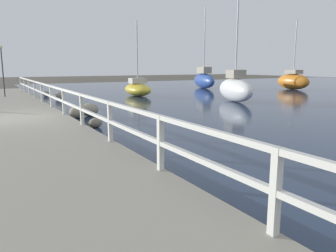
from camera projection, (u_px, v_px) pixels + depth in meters
The scene contains 13 objects.
ground_plane at pixel (11, 125), 12.07m from camera, with size 120.00×120.00×0.00m, color #4C473D.
dock_walkway at pixel (10, 122), 12.04m from camera, with size 4.11×36.00×0.27m.
railing at pixel (63, 97), 12.84m from camera, with size 0.10×32.50×1.02m.
boulder_near_dock at pixel (46, 94), 23.85m from camera, with size 0.49×0.44×0.37m.
boulder_upstream at pixel (89, 110), 14.18m from camera, with size 0.77×0.69×0.58m.
boulder_far_strip at pixel (78, 112), 13.70m from camera, with size 0.68×0.61×0.51m.
boulder_mid_strip at pixel (60, 96), 21.39m from camera, with size 0.66×0.59×0.50m.
boulder_downstream at pixel (96, 123), 11.54m from camera, with size 0.47×0.42×0.35m.
dock_lamp at pixel (2, 62), 20.03m from camera, with size 0.22×0.22×3.14m.
sailboat_white at pixel (235, 88), 20.05m from camera, with size 2.25×4.28×8.18m.
sailboat_yellow at pixel (138, 89), 23.98m from camera, with size 1.90×3.72×5.31m.
sailboat_blue at pixel (204, 79), 32.32m from camera, with size 2.46×5.09×7.72m.
sailboat_orange at pixel (293, 81), 30.61m from camera, with size 1.70×3.84×6.35m.
Camera 1 is at (-0.76, -13.20, 2.14)m, focal length 35.00 mm.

